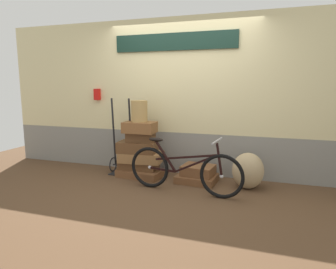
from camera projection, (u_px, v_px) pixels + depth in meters
name	position (u px, v px, depth m)	size (l,w,h in m)	color
ground	(167.00, 189.00, 4.50)	(8.72, 5.20, 0.06)	#513823
station_building	(184.00, 97.00, 5.07)	(6.72, 0.74, 2.59)	gray
suitcase_0	(140.00, 173.00, 4.99)	(0.72, 0.43, 0.12)	brown
suitcase_1	(139.00, 165.00, 5.03)	(0.62, 0.39, 0.13)	brown
suitcase_2	(141.00, 157.00, 4.98)	(0.69, 0.42, 0.16)	olive
suitcase_3	(138.00, 147.00, 4.94)	(0.62, 0.36, 0.18)	brown
suitcase_4	(141.00, 137.00, 4.91)	(0.44, 0.26, 0.15)	brown
suitcase_5	(140.00, 127.00, 4.86)	(0.51, 0.33, 0.17)	brown
suitcase_6	(197.00, 178.00, 4.71)	(0.60, 0.49, 0.11)	brown
suitcase_7	(198.00, 170.00, 4.69)	(0.48, 0.39, 0.15)	brown
wicker_basket	(139.00, 111.00, 4.84)	(0.26, 0.26, 0.34)	#A8844C
luggage_trolley	(122.00, 155.00, 5.16)	(0.40, 0.35, 1.28)	black
burlap_sack	(248.00, 171.00, 4.39)	(0.46, 0.39, 0.53)	tan
bicycle	(183.00, 170.00, 4.22)	(1.68, 0.46, 0.79)	black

